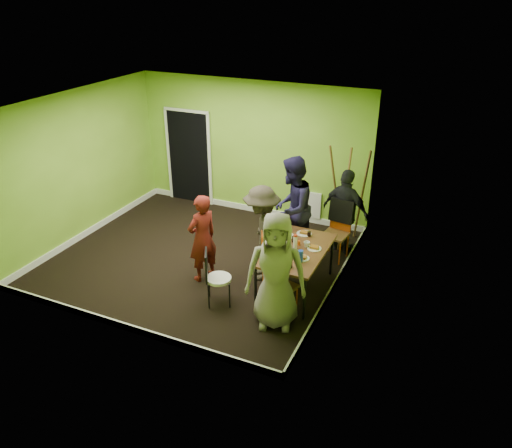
{
  "coord_description": "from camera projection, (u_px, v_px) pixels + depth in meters",
  "views": [
    {
      "loc": [
        4.13,
        -6.73,
        4.54
      ],
      "look_at": [
        1.11,
        0.0,
        0.91
      ],
      "focal_mm": 35.0,
      "sensor_mm": 36.0,
      "label": 1
    }
  ],
  "objects": [
    {
      "name": "room_walls",
      "position": [
        198.0,
        207.0,
        8.64
      ],
      "size": [
        5.04,
        4.54,
        2.82
      ],
      "color": "#74A62A",
      "rests_on": "ground"
    },
    {
      "name": "easel",
      "position": [
        347.0,
        196.0,
        9.18
      ],
      "size": [
        0.77,
        0.72,
        1.91
      ],
      "color": "brown",
      "rests_on": "ground"
    },
    {
      "name": "chair_left_far",
      "position": [
        288.0,
        235.0,
        8.73
      ],
      "size": [
        0.43,
        0.43,
        0.91
      ],
      "rotation": [
        0.0,
        0.0,
        -1.72
      ],
      "color": "orange",
      "rests_on": "ground"
    },
    {
      "name": "person_front_end",
      "position": [
        276.0,
        271.0,
        6.95
      ],
      "size": [
        0.99,
        0.79,
        1.76
      ],
      "primitive_type": "imported",
      "rotation": [
        0.0,
        0.0,
        0.3
      ],
      "color": "gray",
      "rests_on": "ground"
    },
    {
      "name": "blue_bottle",
      "position": [
        300.0,
        256.0,
        7.4
      ],
      "size": [
        0.08,
        0.08,
        0.18
      ],
      "primitive_type": "cylinder",
      "color": "#183CBA",
      "rests_on": "dining_table"
    },
    {
      "name": "glass_back",
      "position": [
        309.0,
        234.0,
        8.16
      ],
      "size": [
        0.06,
        0.06,
        0.08
      ],
      "primitive_type": "cylinder",
      "color": "black",
      "rests_on": "dining_table"
    },
    {
      "name": "plate_far_front",
      "position": [
        278.0,
        266.0,
        7.3
      ],
      "size": [
        0.23,
        0.23,
        0.01
      ],
      "primitive_type": "cylinder",
      "color": "white",
      "rests_on": "dining_table"
    },
    {
      "name": "glass_mid",
      "position": [
        294.0,
        239.0,
        7.96
      ],
      "size": [
        0.06,
        0.06,
        0.11
      ],
      "primitive_type": "cylinder",
      "color": "black",
      "rests_on": "dining_table"
    },
    {
      "name": "cup_b",
      "position": [
        307.0,
        244.0,
        7.82
      ],
      "size": [
        0.1,
        0.1,
        0.09
      ],
      "primitive_type": "imported",
      "color": "white",
      "rests_on": "dining_table"
    },
    {
      "name": "plate_wall_front",
      "position": [
        302.0,
        258.0,
        7.52
      ],
      "size": [
        0.22,
        0.22,
        0.01
      ],
      "primitive_type": "cylinder",
      "color": "white",
      "rests_on": "dining_table"
    },
    {
      "name": "chair_back_end",
      "position": [
        341.0,
        217.0,
        8.84
      ],
      "size": [
        0.49,
        0.57,
        1.06
      ],
      "rotation": [
        0.0,
        0.0,
        3.0
      ],
      "color": "orange",
      "rests_on": "ground"
    },
    {
      "name": "plate_far_back",
      "position": [
        304.0,
        234.0,
        8.25
      ],
      "size": [
        0.25,
        0.25,
        0.01
      ],
      "primitive_type": "cylinder",
      "color": "white",
      "rests_on": "dining_table"
    },
    {
      "name": "dining_table",
      "position": [
        296.0,
        252.0,
        7.82
      ],
      "size": [
        0.9,
        1.5,
        0.75
      ],
      "color": "black",
      "rests_on": "ground"
    },
    {
      "name": "person_left_far",
      "position": [
        292.0,
        208.0,
        8.73
      ],
      "size": [
        0.74,
        0.93,
        1.87
      ],
      "primitive_type": "imported",
      "rotation": [
        0.0,
        0.0,
        -1.53
      ],
      "color": "#191637",
      "rests_on": "ground"
    },
    {
      "name": "plate_wall_back",
      "position": [
        314.0,
        248.0,
        7.79
      ],
      "size": [
        0.23,
        0.23,
        0.01
      ],
      "primitive_type": "cylinder",
      "color": "white",
      "rests_on": "dining_table"
    },
    {
      "name": "person_back_end",
      "position": [
        345.0,
        212.0,
        8.95
      ],
      "size": [
        1.0,
        0.64,
        1.58
      ],
      "primitive_type": "imported",
      "rotation": [
        0.0,
        0.0,
        2.84
      ],
      "color": "black",
      "rests_on": "ground"
    },
    {
      "name": "orange_bottle",
      "position": [
        299.0,
        243.0,
        7.89
      ],
      "size": [
        0.04,
        0.04,
        0.08
      ],
      "primitive_type": "cylinder",
      "color": "orange",
      "rests_on": "dining_table"
    },
    {
      "name": "plate_near_right",
      "position": [
        269.0,
        256.0,
        7.59
      ],
      "size": [
        0.25,
        0.25,
        0.01
      ],
      "primitive_type": "cylinder",
      "color": "white",
      "rests_on": "dining_table"
    },
    {
      "name": "person_standing",
      "position": [
        202.0,
        238.0,
        8.11
      ],
      "size": [
        0.55,
        0.65,
        1.51
      ],
      "primitive_type": "imported",
      "rotation": [
        0.0,
        0.0,
        -1.97
      ],
      "color": "#5A140F",
      "rests_on": "ground"
    },
    {
      "name": "cup_a",
      "position": [
        282.0,
        249.0,
        7.69
      ],
      "size": [
        0.13,
        0.13,
        0.1
      ],
      "primitive_type": "imported",
      "color": "white",
      "rests_on": "dining_table"
    },
    {
      "name": "plate_near_left",
      "position": [
        287.0,
        236.0,
        8.17
      ],
      "size": [
        0.25,
        0.25,
        0.01
      ],
      "primitive_type": "cylinder",
      "color": "white",
      "rests_on": "dining_table"
    },
    {
      "name": "chair_left_near",
      "position": [
        269.0,
        254.0,
        8.08
      ],
      "size": [
        0.51,
        0.51,
        0.94
      ],
      "rotation": [
        0.0,
        0.0,
        -1.16
      ],
      "color": "orange",
      "rests_on": "ground"
    },
    {
      "name": "person_left_near",
      "position": [
        262.0,
        233.0,
        8.12
      ],
      "size": [
        0.96,
        1.2,
        1.63
      ],
      "primitive_type": "imported",
      "rotation": [
        0.0,
        0.0,
        -1.18
      ],
      "color": "#2D281E",
      "rests_on": "ground"
    },
    {
      "name": "ground",
      "position": [
        200.0,
        258.0,
        9.03
      ],
      "size": [
        5.0,
        5.0,
        0.0
      ],
      "primitive_type": "plane",
      "color": "black",
      "rests_on": "ground"
    },
    {
      "name": "thermos",
      "position": [
        295.0,
        243.0,
        7.75
      ],
      "size": [
        0.06,
        0.06,
        0.21
      ],
      "primitive_type": "cylinder",
      "color": "white",
      "rests_on": "dining_table"
    },
    {
      "name": "chair_front_end",
      "position": [
        278.0,
        284.0,
        7.28
      ],
      "size": [
        0.48,
        0.48,
        0.95
      ],
      "rotation": [
        0.0,
        0.0,
        -0.26
      ],
      "color": "orange",
      "rests_on": "ground"
    },
    {
      "name": "chair_bentwood",
      "position": [
        214.0,
        275.0,
        7.58
      ],
      "size": [
        0.48,
        0.47,
        0.9
      ],
      "rotation": [
        0.0,
        0.0,
        -1.08
      ],
      "color": "black",
      "rests_on": "ground"
    },
    {
      "name": "glass_front",
      "position": [
        290.0,
        264.0,
        7.27
      ],
      "size": [
        0.06,
        0.06,
        0.11
      ],
      "primitive_type": "cylinder",
      "color": "black",
      "rests_on": "dining_table"
    }
  ]
}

